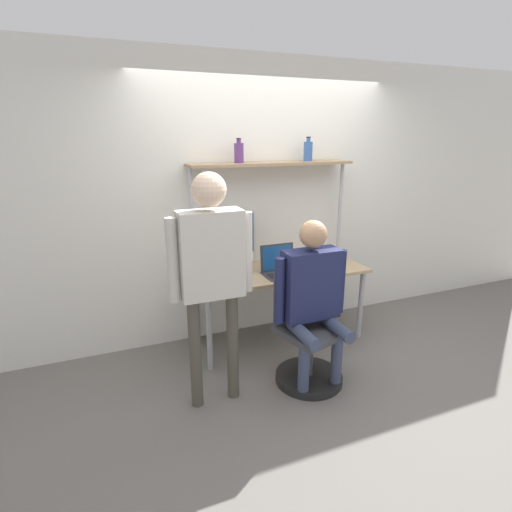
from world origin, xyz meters
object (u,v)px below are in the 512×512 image
Objects in this scene: monitor at (228,237)px; bottle_purple at (239,152)px; office_chair at (306,348)px; bottle_blue at (308,151)px; laptop at (280,266)px; cell_phone at (303,270)px; person_seated at (313,291)px; person_standing at (211,262)px.

bottle_purple reaches higher than monitor.
monitor reaches higher than office_chair.
bottle_blue is at bearing 0.00° from bottle_purple.
bottle_purple is at bearing 105.53° from office_chair.
cell_phone is at bearing -5.20° from laptop.
monitor is 1.27m from office_chair.
office_chair is at bearing -74.47° from bottle_purple.
cell_phone is 0.70m from person_seated.
bottle_blue is (0.18, 0.31, 1.09)m from cell_phone.
person_standing is 8.08× the size of bottle_purple.
monitor is 1.63× the size of laptop.
laptop reaches higher than office_chair.
cell_phone is (0.64, -0.34, -0.31)m from monitor.
laptop is 0.81m from office_chair.
laptop is 1.14m from bottle_blue.
person_seated is at bearing -74.54° from bottle_purple.
laptop is (0.40, -0.32, -0.24)m from monitor.
person_standing reaches higher than office_chair.
office_chair is at bearing -114.35° from cell_phone.
bottle_blue reaches higher than monitor.
person_seated is at bearing -69.34° from monitor.
bottle_blue is (0.45, 0.91, 1.55)m from office_chair.
monitor is 1.13m from bottle_blue.
bottle_purple reaches higher than person_seated.
person_standing is at bearing -120.68° from bottle_purple.
cell_phone is 0.66× the size of bottle_blue.
office_chair is 1.85m from bottle_blue.
person_seated is at bearing -76.06° from office_chair.
bottle_purple is at bearing 59.32° from person_standing.
bottle_blue is at bearing 65.15° from person_seated.
person_seated is 1.42m from bottle_purple.
person_standing reaches higher than person_seated.
monitor reaches higher than cell_phone.
person_standing is (-1.06, -0.59, 0.39)m from cell_phone.
laptop is 1.08m from person_standing.
office_chair is 1.15m from person_standing.
bottle_purple is (0.53, 0.90, 0.70)m from person_standing.
cell_phone is 0.80m from office_chair.
person_seated reaches higher than office_chair.
office_chair is 4.31× the size of bottle_purple.
person_seated reaches higher than laptop.
laptop is at bearing -38.95° from monitor.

